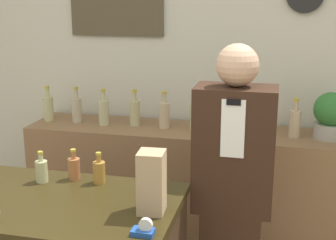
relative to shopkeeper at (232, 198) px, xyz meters
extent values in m
cube|color=beige|center=(-0.48, 1.02, 0.52)|extent=(5.20, 0.06, 2.70)
cube|color=brown|center=(-0.37, 0.72, -0.33)|extent=(2.29, 0.48, 0.99)
cube|color=#2D240F|center=(-0.77, -0.52, 0.12)|extent=(1.13, 0.69, 0.04)
cube|color=#331E14|center=(0.00, 0.00, 0.28)|extent=(0.42, 0.25, 0.67)
cube|color=white|center=(0.00, -0.13, 0.43)|extent=(0.12, 0.01, 0.30)
cube|color=black|center=(0.00, -0.13, 0.56)|extent=(0.07, 0.01, 0.03)
sphere|color=tan|center=(0.00, 0.00, 0.72)|extent=(0.22, 0.22, 0.22)
cylinder|color=#9E998E|center=(0.54, 0.73, 0.21)|extent=(0.20, 0.20, 0.10)
sphere|color=#2D6B2D|center=(0.54, 0.73, 0.35)|extent=(0.22, 0.22, 0.22)
cube|color=tan|center=(-0.30, -0.53, 0.28)|extent=(0.12, 0.13, 0.28)
cube|color=#1E4799|center=(-0.28, -0.74, 0.15)|extent=(0.09, 0.06, 0.02)
cylinder|color=silver|center=(-0.27, -0.74, 0.18)|extent=(0.06, 0.02, 0.06)
cylinder|color=tan|center=(-0.94, -0.33, 0.19)|extent=(0.06, 0.06, 0.11)
cylinder|color=tan|center=(-0.94, -0.33, 0.27)|extent=(0.02, 0.02, 0.04)
cylinder|color=#B29933|center=(-0.94, -0.33, 0.29)|extent=(0.03, 0.03, 0.01)
cylinder|color=#A46239|center=(-0.80, -0.26, 0.19)|extent=(0.06, 0.06, 0.11)
cylinder|color=#A46239|center=(-0.80, -0.26, 0.27)|extent=(0.02, 0.02, 0.04)
cylinder|color=#B29933|center=(-0.80, -0.26, 0.29)|extent=(0.03, 0.03, 0.01)
cylinder|color=#A57431|center=(-0.65, -0.28, 0.19)|extent=(0.06, 0.06, 0.11)
cylinder|color=#A57431|center=(-0.65, -0.28, 0.27)|extent=(0.02, 0.02, 0.04)
cylinder|color=#B29933|center=(-0.65, -0.28, 0.29)|extent=(0.03, 0.03, 0.01)
cylinder|color=tan|center=(-1.44, 0.71, 0.25)|extent=(0.08, 0.08, 0.18)
cylinder|color=tan|center=(-1.44, 0.71, 0.37)|extent=(0.03, 0.03, 0.06)
cylinder|color=#B29933|center=(-1.44, 0.71, 0.41)|extent=(0.03, 0.03, 0.02)
cylinder|color=tan|center=(-1.22, 0.73, 0.25)|extent=(0.08, 0.08, 0.18)
cylinder|color=tan|center=(-1.22, 0.73, 0.37)|extent=(0.03, 0.03, 0.06)
cylinder|color=#B29933|center=(-1.22, 0.73, 0.41)|extent=(0.03, 0.03, 0.02)
cylinder|color=tan|center=(-1.00, 0.70, 0.25)|extent=(0.08, 0.08, 0.18)
cylinder|color=tan|center=(-1.00, 0.70, 0.37)|extent=(0.03, 0.03, 0.06)
cylinder|color=#B29933|center=(-1.00, 0.70, 0.41)|extent=(0.03, 0.03, 0.02)
cylinder|color=tan|center=(-0.78, 0.74, 0.25)|extent=(0.08, 0.08, 0.18)
cylinder|color=tan|center=(-0.78, 0.74, 0.37)|extent=(0.03, 0.03, 0.06)
cylinder|color=#B29933|center=(-0.78, 0.74, 0.41)|extent=(0.03, 0.03, 0.02)
cylinder|color=tan|center=(-0.56, 0.72, 0.25)|extent=(0.08, 0.08, 0.18)
cylinder|color=tan|center=(-0.56, 0.72, 0.37)|extent=(0.03, 0.03, 0.06)
cylinder|color=#B29933|center=(-0.56, 0.72, 0.41)|extent=(0.03, 0.03, 0.02)
cylinder|color=tan|center=(-0.34, 0.72, 0.25)|extent=(0.08, 0.08, 0.18)
cylinder|color=tan|center=(-0.34, 0.72, 0.37)|extent=(0.03, 0.03, 0.06)
cylinder|color=#B29933|center=(-0.34, 0.72, 0.41)|extent=(0.03, 0.03, 0.02)
cylinder|color=tan|center=(-0.12, 0.72, 0.25)|extent=(0.08, 0.08, 0.18)
cylinder|color=tan|center=(-0.12, 0.72, 0.37)|extent=(0.03, 0.03, 0.06)
cylinder|color=#B29933|center=(-0.12, 0.72, 0.41)|extent=(0.03, 0.03, 0.02)
cylinder|color=tan|center=(0.10, 0.73, 0.25)|extent=(0.08, 0.08, 0.18)
cylinder|color=tan|center=(0.10, 0.73, 0.37)|extent=(0.03, 0.03, 0.06)
cylinder|color=#B29933|center=(0.10, 0.73, 0.41)|extent=(0.03, 0.03, 0.02)
cylinder|color=tan|center=(0.32, 0.70, 0.25)|extent=(0.08, 0.08, 0.18)
cylinder|color=tan|center=(0.32, 0.70, 0.37)|extent=(0.03, 0.03, 0.06)
cylinder|color=#B29933|center=(0.32, 0.70, 0.41)|extent=(0.03, 0.03, 0.02)
camera|label=1|loc=(0.20, -2.35, 1.06)|focal=50.00mm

